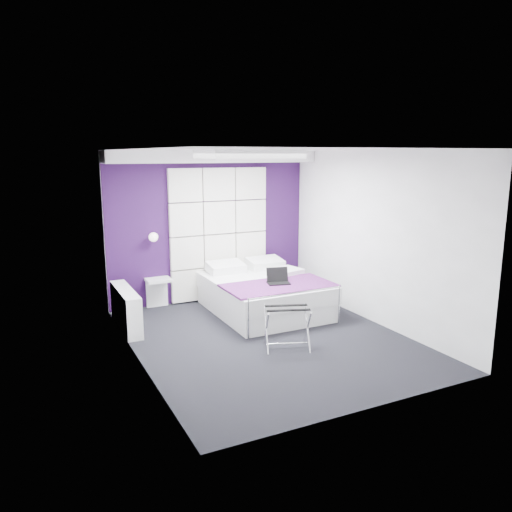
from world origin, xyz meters
The scene contains 15 objects.
floor centered at (0.00, 0.00, 0.00)m, with size 4.40×4.40×0.00m, color black.
ceiling centered at (0.00, 0.00, 2.60)m, with size 4.40×4.40×0.00m, color white.
wall_back centered at (0.00, 2.20, 1.30)m, with size 3.60×3.60×0.00m, color silver.
wall_left centered at (-1.80, 0.00, 1.30)m, with size 4.40×4.40×0.00m, color silver.
wall_right centered at (1.80, 0.00, 1.30)m, with size 4.40×4.40×0.00m, color silver.
accent_wall centered at (0.00, 2.19, 1.30)m, with size 3.58×0.02×2.58m, color #2A0D3A.
soffit centered at (0.00, 1.95, 2.50)m, with size 3.58×0.50×0.20m, color white.
headboard centered at (0.15, 2.14, 1.17)m, with size 1.80×0.08×2.30m, color silver, non-canonical shape.
skylight centered at (0.00, 0.60, 2.55)m, with size 1.36×0.86×0.12m, color white, non-canonical shape.
wall_lamp centered at (-1.05, 2.06, 1.22)m, with size 0.15×0.15×0.15m, color white.
radiator centered at (-1.69, 1.30, 0.30)m, with size 0.22×1.20×0.60m, color white.
bed centered at (0.51, 1.12, 0.30)m, with size 1.68×2.03×0.71m.
nightstand centered at (-1.00, 2.02, 0.50)m, with size 0.41×0.32×0.05m, color white.
luggage_rack centered at (0.07, -0.42, 0.28)m, with size 0.57×0.42×0.56m.
laptop centered at (0.53, 0.72, 0.63)m, with size 0.34×0.24×0.24m.
Camera 1 is at (-3.07, -5.87, 2.55)m, focal length 35.00 mm.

